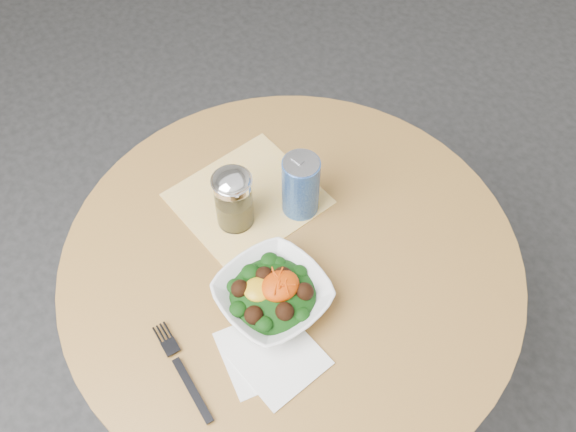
% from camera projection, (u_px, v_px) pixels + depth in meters
% --- Properties ---
extents(ground, '(6.00, 6.00, 0.00)m').
position_uv_depth(ground, '(290.00, 395.00, 1.86)').
color(ground, '#29292B').
rests_on(ground, ground).
extents(table, '(0.90, 0.90, 0.75)m').
position_uv_depth(table, '(291.00, 305.00, 1.41)').
color(table, black).
rests_on(table, ground).
extents(cloth_napkin, '(0.29, 0.27, 0.00)m').
position_uv_depth(cloth_napkin, '(248.00, 199.00, 1.33)').
color(cloth_napkin, '#F7A40D').
rests_on(cloth_napkin, table).
extents(paper_napkins, '(0.17, 0.18, 0.00)m').
position_uv_depth(paper_napkins, '(271.00, 355.00, 1.13)').
color(paper_napkins, white).
rests_on(paper_napkins, table).
extents(salad_bowl, '(0.22, 0.22, 0.07)m').
position_uv_depth(salad_bowl, '(273.00, 294.00, 1.17)').
color(salad_bowl, white).
rests_on(salad_bowl, table).
extents(fork, '(0.03, 0.21, 0.00)m').
position_uv_depth(fork, '(181.00, 368.00, 1.11)').
color(fork, black).
rests_on(fork, table).
extents(spice_shaker, '(0.08, 0.08, 0.14)m').
position_uv_depth(spice_shaker, '(234.00, 199.00, 1.24)').
color(spice_shaker, silver).
rests_on(spice_shaker, table).
extents(beverage_can, '(0.08, 0.08, 0.14)m').
position_uv_depth(beverage_can, '(301.00, 186.00, 1.26)').
color(beverage_can, navy).
rests_on(beverage_can, table).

